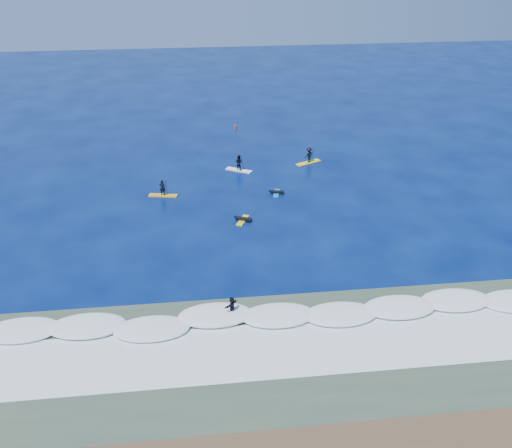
{
  "coord_description": "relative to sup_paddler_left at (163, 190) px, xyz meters",
  "views": [
    {
      "loc": [
        -3.86,
        -39.08,
        22.5
      ],
      "look_at": [
        0.96,
        1.83,
        0.6
      ],
      "focal_mm": 40.0,
      "sensor_mm": 36.0,
      "label": 1
    }
  ],
  "objects": [
    {
      "name": "breaking_wave",
      "position": [
        6.83,
        -19.46,
        -0.58
      ],
      "size": [
        40.0,
        6.0,
        0.3
      ],
      "primitive_type": "cube",
      "color": "white",
      "rests_on": "ground"
    },
    {
      "name": "sup_paddler_right",
      "position": [
        15.02,
        6.46,
        0.19
      ],
      "size": [
        2.84,
        1.9,
        1.98
      ],
      "rotation": [
        0.0,
        0.0,
        0.47
      ],
      "color": "yellow",
      "rests_on": "ground"
    },
    {
      "name": "prone_paddler_near",
      "position": [
        6.87,
        -5.84,
        -0.44
      ],
      "size": [
        1.52,
        2.03,
        0.42
      ],
      "rotation": [
        0.0,
        0.0,
        1.15
      ],
      "color": "yellow",
      "rests_on": "ground"
    },
    {
      "name": "prone_paddler_far",
      "position": [
        10.52,
        -0.78,
        -0.45
      ],
      "size": [
        1.45,
        1.89,
        0.38
      ],
      "rotation": [
        0.0,
        0.0,
        1.35
      ],
      "color": "#1769B2",
      "rests_on": "ground"
    },
    {
      "name": "sup_paddler_center",
      "position": [
        7.54,
        5.23,
        0.14
      ],
      "size": [
        2.71,
        2.01,
        1.93
      ],
      "rotation": [
        0.0,
        0.0,
        -0.54
      ],
      "color": "white",
      "rests_on": "ground"
    },
    {
      "name": "shallow_water",
      "position": [
        6.83,
        -23.46,
        -0.57
      ],
      "size": [
        90.0,
        13.0,
        0.01
      ],
      "primitive_type": "cube",
      "color": "#324535",
      "rests_on": "ground"
    },
    {
      "name": "whitewater",
      "position": [
        6.83,
        -22.46,
        -0.58
      ],
      "size": [
        34.0,
        5.0,
        0.02
      ],
      "primitive_type": "cube",
      "color": "silver",
      "rests_on": "ground"
    },
    {
      "name": "wave_surfer",
      "position": [
        4.91,
        -18.93,
        0.17
      ],
      "size": [
        1.61,
        1.61,
        1.3
      ],
      "rotation": [
        0.0,
        0.0,
        0.78
      ],
      "color": "silver",
      "rests_on": "breaking_wave"
    },
    {
      "name": "ground",
      "position": [
        6.83,
        -9.46,
        -0.58
      ],
      "size": [
        160.0,
        160.0,
        0.0
      ],
      "primitive_type": "plane",
      "color": "#030F41",
      "rests_on": "ground"
    },
    {
      "name": "marker_buoy",
      "position": [
        8.3,
        18.41,
        -0.29
      ],
      "size": [
        0.27,
        0.27,
        0.65
      ],
      "rotation": [
        0.0,
        0.0,
        -0.2
      ],
      "color": "red",
      "rests_on": "ground"
    },
    {
      "name": "sup_paddler_left",
      "position": [
        0.0,
        0.0,
        0.0
      ],
      "size": [
        2.72,
        1.16,
        1.85
      ],
      "rotation": [
        0.0,
        0.0,
        -0.19
      ],
      "color": "gold",
      "rests_on": "ground"
    }
  ]
}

